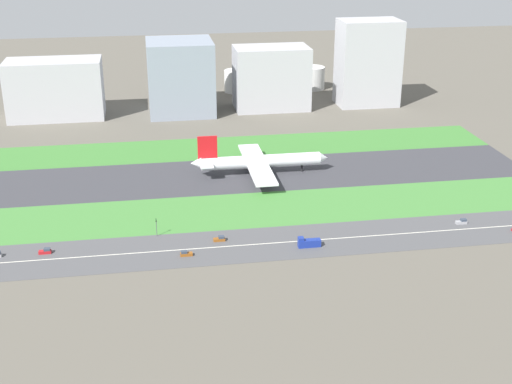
{
  "coord_description": "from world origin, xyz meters",
  "views": [
    {
      "loc": [
        -37.46,
        -301.32,
        115.58
      ],
      "look_at": [
        5.58,
        -36.5,
        6.0
      ],
      "focal_mm": 48.72,
      "sensor_mm": 36.0,
      "label": 1
    }
  ],
  "objects": [
    {
      "name": "ground_plane",
      "position": [
        0.0,
        0.0,
        0.0
      ],
      "size": [
        800.0,
        800.0,
        0.0
      ],
      "primitive_type": "plane",
      "color": "#5B564C"
    },
    {
      "name": "runway",
      "position": [
        0.0,
        0.0,
        0.05
      ],
      "size": [
        280.0,
        46.0,
        0.1
      ],
      "primitive_type": "cube",
      "color": "#38383D",
      "rests_on": "ground_plane"
    },
    {
      "name": "grass_median_north",
      "position": [
        0.0,
        41.0,
        0.05
      ],
      "size": [
        280.0,
        36.0,
        0.1
      ],
      "primitive_type": "cube",
      "color": "#3D7A33",
      "rests_on": "ground_plane"
    },
    {
      "name": "grass_median_south",
      "position": [
        0.0,
        -41.0,
        0.05
      ],
      "size": [
        280.0,
        36.0,
        0.1
      ],
      "primitive_type": "cube",
      "color": "#427F38",
      "rests_on": "ground_plane"
    },
    {
      "name": "highway",
      "position": [
        0.0,
        -73.0,
        0.05
      ],
      "size": [
        280.0,
        28.0,
        0.1
      ],
      "primitive_type": "cube",
      "color": "#4C4C4F",
      "rests_on": "ground_plane"
    },
    {
      "name": "highway_centerline",
      "position": [
        0.0,
        -73.0,
        0.11
      ],
      "size": [
        266.0,
        0.5,
        0.01
      ],
      "primitive_type": "cube",
      "color": "silver",
      "rests_on": "highway"
    },
    {
      "name": "airliner",
      "position": [
        12.27,
        0.0,
        6.23
      ],
      "size": [
        65.0,
        56.0,
        19.7
      ],
      "color": "white",
      "rests_on": "runway"
    },
    {
      "name": "car_1",
      "position": [
        -76.71,
        -68.0,
        0.92
      ],
      "size": [
        4.4,
        1.8,
        2.0
      ],
      "color": "#B2191E",
      "rests_on": "highway"
    },
    {
      "name": "car_5",
      "position": [
        -13.33,
        -68.0,
        0.92
      ],
      "size": [
        4.4,
        1.8,
        2.0
      ],
      "color": "brown",
      "rests_on": "highway"
    },
    {
      "name": "car_4",
      "position": [
        83.09,
        -68.0,
        0.92
      ],
      "size": [
        4.4,
        1.8,
        2.0
      ],
      "color": "#99999E",
      "rests_on": "highway"
    },
    {
      "name": "truck_0",
      "position": [
        18.47,
        -78.0,
        1.67
      ],
      "size": [
        8.4,
        2.5,
        4.0
      ],
      "rotation": [
        0.0,
        0.0,
        3.14
      ],
      "color": "navy",
      "rests_on": "highway"
    },
    {
      "name": "car_2",
      "position": [
        -26.73,
        -78.0,
        0.92
      ],
      "size": [
        4.4,
        1.8,
        2.0
      ],
      "rotation": [
        0.0,
        0.0,
        3.14
      ],
      "color": "brown",
      "rests_on": "highway"
    },
    {
      "name": "traffic_light",
      "position": [
        -36.51,
        -60.01,
        4.29
      ],
      "size": [
        0.36,
        0.5,
        7.2
      ],
      "color": "#4C4C51",
      "rests_on": "highway"
    },
    {
      "name": "terminal_building",
      "position": [
        -90.0,
        114.0,
        17.18
      ],
      "size": [
        55.16,
        27.48,
        34.37
      ],
      "primitive_type": "cube",
      "color": "#B2B2B7",
      "rests_on": "ground_plane"
    },
    {
      "name": "hangar_building",
      "position": [
        -16.16,
        114.0,
        21.8
      ],
      "size": [
        38.97,
        39.0,
        43.59
      ],
      "primitive_type": "cube",
      "color": "gray",
      "rests_on": "ground_plane"
    },
    {
      "name": "office_tower",
      "position": [
        39.58,
        114.0,
        19.1
      ],
      "size": [
        45.43,
        26.99,
        38.2
      ],
      "primitive_type": "cube",
      "color": "#B2B2B7",
      "rests_on": "ground_plane"
    },
    {
      "name": "cargo_warehouse",
      "position": [
        101.02,
        114.0,
        26.44
      ],
      "size": [
        37.31,
        24.82,
        52.87
      ],
      "primitive_type": "cube",
      "color": "#B2B2B7",
      "rests_on": "ground_plane"
    },
    {
      "name": "fuel_tank_west",
      "position": [
        24.04,
        159.0,
        7.4
      ],
      "size": [
        16.79,
        16.79,
        14.81
      ],
      "primitive_type": "cylinder",
      "color": "silver",
      "rests_on": "ground_plane"
    },
    {
      "name": "fuel_tank_centre",
      "position": [
        50.72,
        159.0,
        8.31
      ],
      "size": [
        19.3,
        19.3,
        16.62
      ],
      "primitive_type": "cylinder",
      "color": "silver",
      "rests_on": "ground_plane"
    },
    {
      "name": "fuel_tank_east",
      "position": [
        76.31,
        159.0,
        7.65
      ],
      "size": [
        17.77,
        17.77,
        15.3
      ],
      "primitive_type": "cylinder",
      "color": "silver",
      "rests_on": "ground_plane"
    }
  ]
}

